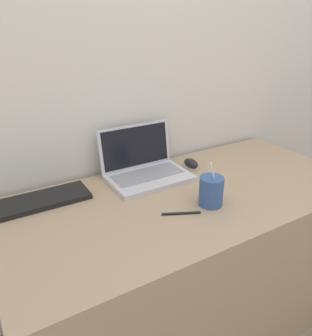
% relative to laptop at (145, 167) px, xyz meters
% --- Properties ---
extents(wall_back, '(7.00, 0.04, 2.50)m').
position_rel_laptop_xyz_m(wall_back, '(0.08, 0.16, 0.50)').
color(wall_back, silver).
rests_on(wall_back, ground_plane).
extents(desk, '(1.47, 0.69, 0.71)m').
position_rel_laptop_xyz_m(desk, '(0.08, -0.22, -0.40)').
color(desk, tan).
rests_on(desk, ground_plane).
extents(laptop, '(0.35, 0.26, 0.21)m').
position_rel_laptop_xyz_m(laptop, '(0.00, 0.00, 0.00)').
color(laptop, silver).
rests_on(laptop, desk).
extents(drink_cup, '(0.09, 0.09, 0.18)m').
position_rel_laptop_xyz_m(drink_cup, '(0.09, -0.34, 0.01)').
color(drink_cup, '#33518C').
rests_on(drink_cup, desk).
extents(computer_mouse, '(0.05, 0.09, 0.04)m').
position_rel_laptop_xyz_m(computer_mouse, '(0.23, -0.02, -0.03)').
color(computer_mouse, white).
rests_on(computer_mouse, desk).
extents(external_keyboard, '(0.42, 0.14, 0.02)m').
position_rel_laptop_xyz_m(external_keyboard, '(-0.48, -0.00, -0.04)').
color(external_keyboard, black).
rests_on(external_keyboard, desk).
extents(pen, '(0.13, 0.07, 0.01)m').
position_rel_laptop_xyz_m(pen, '(-0.04, -0.34, -0.04)').
color(pen, black).
rests_on(pen, desk).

